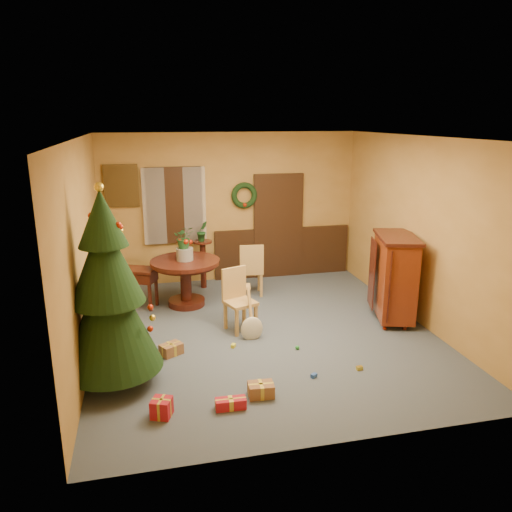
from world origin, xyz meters
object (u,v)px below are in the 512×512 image
object	(u,v)px
writing_desk	(134,278)
sideboard	(395,275)
christmas_tree	(108,293)
dining_table	(186,274)
chair_near	(238,297)

from	to	relation	value
writing_desk	sideboard	distance (m)	4.32
christmas_tree	dining_table	bearing A→B (deg)	65.70
dining_table	chair_near	bearing A→B (deg)	-59.83
chair_near	writing_desk	bearing A→B (deg)	140.17
sideboard	chair_near	bearing A→B (deg)	175.67
dining_table	christmas_tree	size ratio (longest dim) A/B	0.48
christmas_tree	writing_desk	world-z (taller)	christmas_tree
writing_desk	sideboard	world-z (taller)	sideboard
dining_table	writing_desk	xyz separation A→B (m)	(-0.87, 0.11, -0.05)
dining_table	sideboard	distance (m)	3.48
sideboard	christmas_tree	bearing A→B (deg)	-165.84
christmas_tree	writing_desk	bearing A→B (deg)	84.58
chair_near	sideboard	bearing A→B (deg)	-4.33
chair_near	christmas_tree	xyz separation A→B (m)	(-1.80, -1.28, 0.66)
writing_desk	dining_table	bearing A→B (deg)	-7.47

